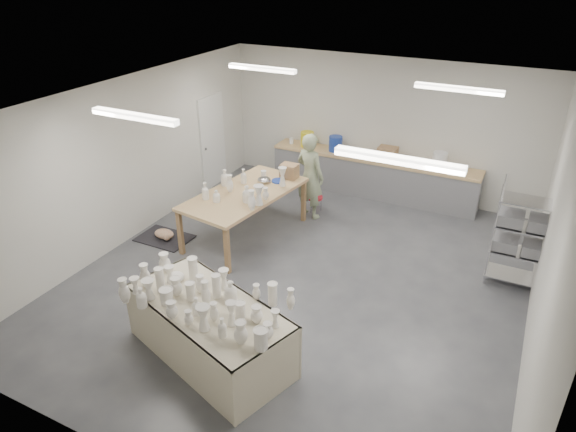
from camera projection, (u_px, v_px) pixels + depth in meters
The scene contains 9 objects.
room at pixel (299, 160), 7.84m from camera, with size 8.00×8.02×3.00m.
back_counter at pixel (372, 175), 11.38m from camera, with size 4.60×0.60×1.24m.
wire_shelf at pixel (523, 235), 8.10m from camera, with size 0.88×0.48×1.80m.
drying_table at pixel (209, 328), 6.81m from camera, with size 2.58×1.85×1.20m.
work_table at pixel (249, 192), 9.52m from camera, with size 1.58×2.63×1.30m.
rug at pixel (165, 238), 9.83m from camera, with size 1.00×0.70×0.02m, color black.
cat at pixel (165, 234), 9.76m from camera, with size 0.41×0.31×0.17m.
potter at pixel (310, 176), 10.28m from camera, with size 0.65×0.43×1.78m, color #9AA781.
red_stool at pixel (315, 198), 10.78m from camera, with size 0.43×0.43×0.32m.
Camera 1 is at (3.03, -6.57, 4.90)m, focal length 32.00 mm.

